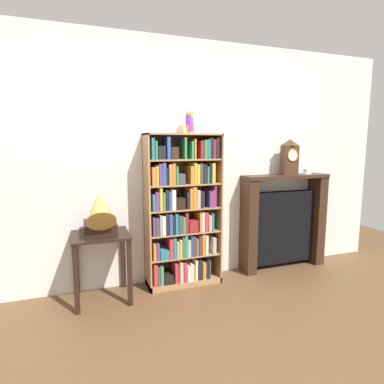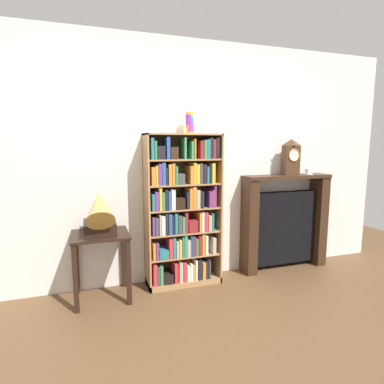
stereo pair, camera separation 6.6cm
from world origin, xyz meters
name	(u,v)px [view 1 (the left image)]	position (x,y,z in m)	size (l,w,h in m)	color
ground_plane	(187,288)	(0.00, 0.00, -0.01)	(7.88, 6.40, 0.02)	brown
wall_back	(196,163)	(0.22, 0.31, 1.30)	(4.88, 0.08, 2.60)	silver
bookshelf	(182,215)	(-0.02, 0.11, 0.76)	(0.79, 0.30, 1.61)	#A87A4C
cup_stack	(189,123)	(0.08, 0.14, 1.72)	(0.08, 0.08, 0.22)	yellow
side_table_left	(101,251)	(-0.86, 0.03, 0.49)	(0.53, 0.48, 0.66)	black
gramophone	(100,214)	(-0.86, -0.05, 0.87)	(0.29, 0.51, 0.50)	black
fireplace_mantel	(283,222)	(1.29, 0.16, 0.56)	(1.09, 0.25, 1.14)	#382316
mantel_clock	(290,157)	(1.33, 0.14, 1.35)	(0.19, 0.12, 0.42)	#472D1C
teacup_with_saucer	(307,172)	(1.59, 0.14, 1.17)	(0.12, 0.12, 0.06)	white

